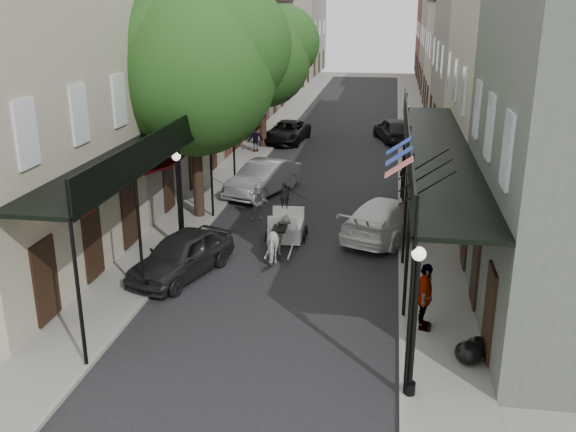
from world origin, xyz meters
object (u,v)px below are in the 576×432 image
at_px(lamppost_right_far, 405,140).
at_px(car_left_far, 287,132).
at_px(tree_far, 268,54).
at_px(car_left_mid, 263,178).
at_px(car_right_near, 388,218).
at_px(lamppost_right_near, 414,320).
at_px(carriage, 287,213).
at_px(pedestrian_sidewalk_left, 255,138).
at_px(pedestrian_sidewalk_right, 425,297).
at_px(pedestrian_walking, 259,203).
at_px(horse, 279,239).
at_px(car_left_near, 182,255).
at_px(car_right_far, 394,129).
at_px(lamppost_left, 179,200).
at_px(tree_near, 204,64).

distance_m(lamppost_right_far, car_left_far, 11.00).
bearing_deg(tree_far, car_left_far, 63.87).
xyz_separation_m(car_left_mid, car_right_near, (6.03, -5.00, -0.01)).
bearing_deg(lamppost_right_near, carriage, 113.99).
relative_size(car_left_mid, car_left_far, 0.96).
distance_m(pedestrian_sidewalk_left, pedestrian_sidewalk_right, 23.11).
bearing_deg(pedestrian_walking, horse, -83.20).
distance_m(pedestrian_walking, pedestrian_sidewalk_left, 12.64).
bearing_deg(car_right_near, car_left_near, 59.29).
relative_size(lamppost_right_near, lamppost_right_far, 1.00).
xyz_separation_m(lamppost_right_far, pedestrian_walking, (-6.10, -7.89, -1.27)).
distance_m(car_left_near, car_right_near, 8.47).
relative_size(car_left_near, car_left_mid, 0.93).
relative_size(pedestrian_walking, car_right_far, 0.33).
bearing_deg(car_left_far, pedestrian_walking, -79.36).
height_order(lamppost_left, pedestrian_sidewalk_left, lamppost_left).
relative_size(lamppost_right_far, car_left_near, 0.83).
height_order(lamppost_right_far, horse, lamppost_right_far).
xyz_separation_m(lamppost_right_far, pedestrian_sidewalk_right, (0.43, -16.71, -0.95)).
distance_m(car_left_mid, car_left_far, 11.98).
distance_m(tree_far, car_left_mid, 11.48).
bearing_deg(tree_far, horse, -78.08).
bearing_deg(tree_near, pedestrian_sidewalk_left, 92.65).
bearing_deg(car_left_near, pedestrian_sidewalk_left, 112.31).
distance_m(tree_far, pedestrian_sidewalk_left, 5.20).
distance_m(horse, pedestrian_walking, 4.41).
xyz_separation_m(tree_near, pedestrian_walking, (2.20, -0.07, -5.71)).
bearing_deg(pedestrian_sidewalk_right, tree_far, 27.87).
distance_m(horse, car_right_far, 21.80).
bearing_deg(car_right_far, pedestrian_sidewalk_right, 75.60).
xyz_separation_m(tree_far, lamppost_left, (0.15, -18.18, -3.79)).
bearing_deg(lamppost_right_near, tree_near, 124.27).
distance_m(horse, carriage, 2.34).
bearing_deg(carriage, car_left_mid, 108.24).
xyz_separation_m(tree_near, car_right_far, (7.76, 17.26, -5.70)).
bearing_deg(pedestrian_sidewalk_right, lamppost_right_near, 179.44).
height_order(carriage, car_left_near, carriage).
relative_size(horse, pedestrian_walking, 1.14).
height_order(tree_near, lamppost_left, tree_near).
xyz_separation_m(carriage, car_left_mid, (-2.11, 5.68, -0.18)).
height_order(lamppost_right_far, car_right_near, lamppost_right_far).
relative_size(lamppost_right_near, car_left_mid, 0.78).
relative_size(tree_near, lamppost_right_near, 2.60).
bearing_deg(tree_near, pedestrian_walking, -1.70).
bearing_deg(pedestrian_walking, car_left_far, 80.59).
relative_size(tree_far, pedestrian_walking, 5.55).
bearing_deg(lamppost_right_near, tree_far, 107.68).
height_order(tree_near, car_left_near, tree_near).
height_order(tree_near, carriage, tree_near).
bearing_deg(tree_near, horse, -47.79).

